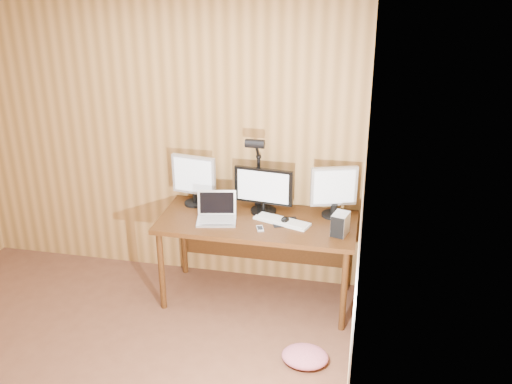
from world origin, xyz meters
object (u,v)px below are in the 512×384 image
(monitor_center, at_px, (263,190))
(desk_lamp, at_px, (257,162))
(hard_drive, at_px, (340,224))
(monitor_left, at_px, (194,179))
(monitor_right, at_px, (334,190))
(desk, at_px, (259,229))
(laptop, at_px, (217,213))
(phone, at_px, (260,228))
(mouse, at_px, (285,220))
(speaker, at_px, (334,211))
(keyboard, at_px, (282,221))

(monitor_center, height_order, desk_lamp, desk_lamp)
(monitor_center, distance_m, hard_drive, 0.72)
(monitor_left, bearing_deg, monitor_right, 8.62)
(monitor_left, height_order, desk_lamp, desk_lamp)
(desk, bearing_deg, desk_lamp, 108.32)
(monitor_center, bearing_deg, laptop, -142.65)
(monitor_left, height_order, phone, monitor_left)
(mouse, relative_size, speaker, 0.96)
(monitor_left, distance_m, mouse, 0.86)
(monitor_right, relative_size, hard_drive, 2.37)
(mouse, height_order, desk_lamp, desk_lamp)
(monitor_left, bearing_deg, hard_drive, -5.45)
(keyboard, bearing_deg, mouse, 28.16)
(monitor_right, distance_m, keyboard, 0.49)
(monitor_center, bearing_deg, monitor_left, -177.66)
(monitor_center, height_order, laptop, monitor_center)
(phone, height_order, speaker, speaker)
(keyboard, distance_m, desk_lamp, 0.53)
(speaker, bearing_deg, monitor_right, 116.91)
(desk, height_order, monitor_left, monitor_left)
(desk, xyz_separation_m, monitor_left, (-0.59, 0.13, 0.36))
(mouse, relative_size, phone, 1.00)
(laptop, bearing_deg, keyboard, -6.00)
(laptop, relative_size, hard_drive, 1.96)
(phone, bearing_deg, hard_drive, -15.11)
(speaker, bearing_deg, keyboard, -156.69)
(monitor_center, distance_m, laptop, 0.43)
(desk, xyz_separation_m, monitor_right, (0.59, 0.13, 0.35))
(monitor_left, height_order, monitor_right, monitor_left)
(monitor_left, bearing_deg, desk, -3.74)
(monitor_center, xyz_separation_m, monitor_left, (-0.61, 0.04, 0.04))
(monitor_center, height_order, speaker, monitor_center)
(desk, distance_m, monitor_center, 0.33)
(mouse, bearing_deg, monitor_left, 132.12)
(mouse, bearing_deg, monitor_center, 108.40)
(monitor_left, xyz_separation_m, laptop, (0.26, -0.25, -0.18))
(mouse, xyz_separation_m, desk_lamp, (-0.28, 0.22, 0.40))
(monitor_center, distance_m, mouse, 0.31)
(speaker, bearing_deg, hard_drive, -76.93)
(speaker, bearing_deg, phone, -149.22)
(desk, relative_size, phone, 14.57)
(desk, distance_m, monitor_left, 0.70)
(monitor_left, relative_size, speaker, 3.84)
(laptop, height_order, mouse, laptop)
(laptop, height_order, hard_drive, laptop)
(monitor_right, xyz_separation_m, keyboard, (-0.39, -0.20, -0.22))
(hard_drive, distance_m, speaker, 0.30)
(mouse, xyz_separation_m, phone, (-0.17, -0.16, -0.02))
(monitor_right, distance_m, speaker, 0.18)
(monitor_center, bearing_deg, speaker, 6.95)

